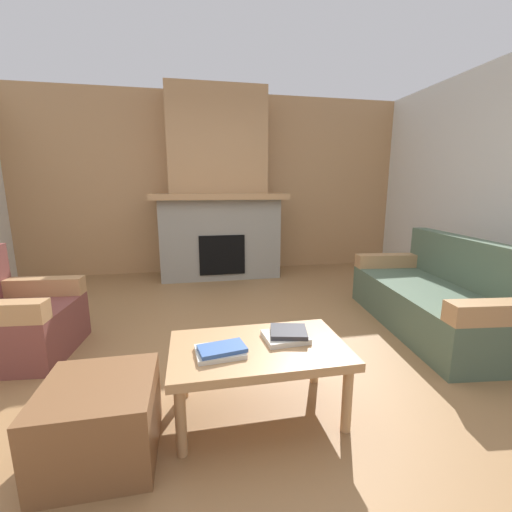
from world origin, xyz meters
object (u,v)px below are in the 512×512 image
Objects in this scene: fireplace at (219,198)px; coffee_table at (259,354)px; armchair at (12,320)px; couch at (438,299)px; ottoman at (101,420)px.

fireplace is 2.70× the size of coffee_table.
armchair is at bearing -129.50° from fireplace.
coffee_table is (-1.91, -0.88, 0.09)m from couch.
coffee_table reaches higher than ottoman.
couch reaches higher than ottoman.
couch is at bearing 20.99° from ottoman.
couch is 2.10m from coffee_table.
armchair is 1.63× the size of ottoman.
couch is 2.22× the size of armchair.
armchair is at bearing 149.14° from coffee_table.
coffee_table is at bearing 11.75° from ottoman.
coffee_table is at bearing -30.86° from armchair.
couch is (1.85, -2.38, -0.88)m from fireplace.
couch is 1.88× the size of coffee_table.
ottoman is at bearing -159.01° from couch.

